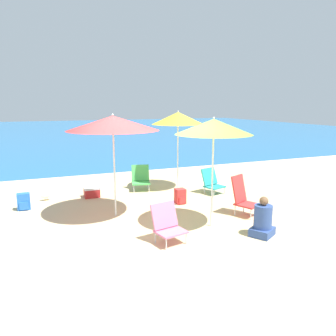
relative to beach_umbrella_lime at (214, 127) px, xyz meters
The scene contains 14 objects.
ground_plane 2.50m from the beach_umbrella_lime, 160.65° to the left, with size 60.00×60.00×0.00m, color #D1BA89.
sea_water 26.22m from the beach_umbrella_lime, 92.87° to the left, with size 60.00×40.00×0.01m.
beach_umbrella_lime is the anchor object (origin of this frame).
beach_umbrella_red 2.21m from the beach_umbrella_lime, 141.10° to the left, with size 2.03×2.03×2.32m.
beach_umbrella_yellow 3.16m from the beach_umbrella_lime, 79.31° to the left, with size 1.55×1.55×2.34m.
beach_chair_red 1.97m from the beach_umbrella_lime, 19.83° to the left, with size 0.65×0.71×0.91m.
beach_chair_teal 3.14m from the beach_umbrella_lime, 60.36° to the left, with size 0.65×0.66×0.71m.
beach_chair_green 3.85m from the beach_umbrella_lime, 98.18° to the left, with size 0.64×0.68×0.73m.
beach_chair_pink 2.11m from the beach_umbrella_lime, 161.36° to the right, with size 0.62×0.63×0.72m.
person_seated_near 2.07m from the beach_umbrella_lime, 51.18° to the right, with size 0.58×0.56×0.79m.
backpack_blue 4.92m from the beach_umbrella_lime, 144.36° to the left, with size 0.29×0.23×0.41m.
backpack_red 2.54m from the beach_umbrella_lime, 88.60° to the left, with size 0.25×0.27×0.39m.
cooler_box 4.19m from the beach_umbrella_lime, 122.22° to the left, with size 0.42×0.35×0.29m.
seagull 4.95m from the beach_umbrella_lime, 134.05° to the left, with size 0.27×0.11×0.23m.
Camera 1 is at (-1.99, -6.19, 2.54)m, focal length 35.00 mm.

